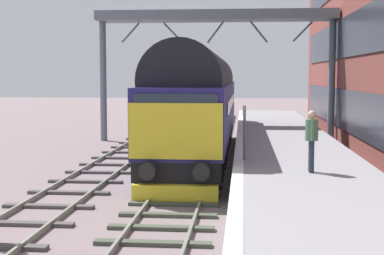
{
  "coord_description": "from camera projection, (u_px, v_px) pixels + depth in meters",
  "views": [
    {
      "loc": [
        1.88,
        -20.19,
        3.57
      ],
      "look_at": [
        0.2,
        -1.54,
        1.86
      ],
      "focal_mm": 53.38,
      "sensor_mm": 36.0,
      "label": 1
    }
  ],
  "objects": [
    {
      "name": "ground_plane",
      "position": [
        190.0,
        175.0,
        20.52
      ],
      "size": [
        140.0,
        140.0,
        0.0
      ],
      "primitive_type": "plane",
      "color": "slate",
      "rests_on": "ground"
    },
    {
      "name": "track_main",
      "position": [
        190.0,
        173.0,
        20.51
      ],
      "size": [
        2.5,
        60.0,
        0.15
      ],
      "color": "slate",
      "rests_on": "ground"
    },
    {
      "name": "track_adjacent_west",
      "position": [
        99.0,
        172.0,
        20.81
      ],
      "size": [
        2.5,
        60.0,
        0.15
      ],
      "color": "gray",
      "rests_on": "ground"
    },
    {
      "name": "station_platform",
      "position": [
        292.0,
        163.0,
        20.15
      ],
      "size": [
        4.0,
        44.0,
        1.01
      ],
      "color": "gray",
      "rests_on": "ground"
    },
    {
      "name": "diesel_locomotive",
      "position": [
        199.0,
        101.0,
        24.4
      ],
      "size": [
        2.74,
        17.67,
        4.68
      ],
      "color": "black",
      "rests_on": "ground"
    },
    {
      "name": "platform_number_sign",
      "position": [
        244.0,
        123.0,
        17.32
      ],
      "size": [
        0.1,
        0.44,
        1.65
      ],
      "color": "slate",
      "rests_on": "station_platform"
    },
    {
      "name": "waiting_passenger",
      "position": [
        312.0,
        135.0,
        15.11
      ],
      "size": [
        0.34,
        0.51,
        1.64
      ],
      "rotation": [
        0.0,
        0.0,
        1.57
      ],
      "color": "#25313B",
      "rests_on": "station_platform"
    },
    {
      "name": "overhead_footbridge",
      "position": [
        216.0,
        24.0,
        30.25
      ],
      "size": [
        12.65,
        2.0,
        6.97
      ],
      "color": "slate",
      "rests_on": "ground"
    }
  ]
}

